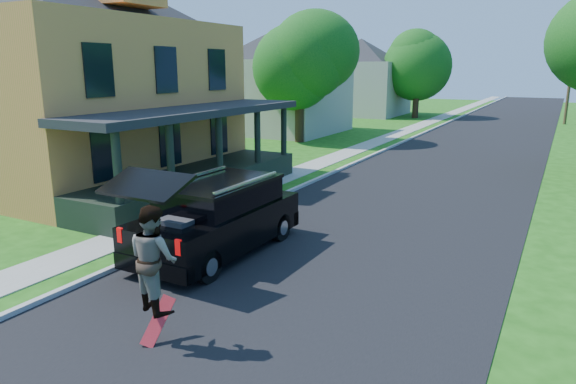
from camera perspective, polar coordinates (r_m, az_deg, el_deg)
The scene contains 14 objects.
ground at distance 10.46m, azimuth -0.67°, elevation -11.71°, with size 140.00×140.00×0.00m, color #1B5410.
street at distance 28.98m, azimuth 18.97°, elevation 4.01°, with size 8.00×120.00×0.02m, color black.
curb at distance 29.89m, azimuth 11.29°, elevation 4.76°, with size 0.15×120.00×0.12m, color #A7A7A2.
sidewalk at distance 30.37m, azimuth 8.49°, elevation 5.02°, with size 1.30×120.00×0.03m, color gray.
front_walk at distance 20.54m, azimuth -15.88°, elevation 0.53°, with size 6.50×1.20×0.03m, color gray.
main_house at distance 22.50m, azimuth -22.97°, elevation 13.73°, with size 15.56×15.56×10.10m.
neighbor_house_mid at distance 36.99m, azimuth -0.92°, elevation 13.20°, with size 12.78×12.78×8.30m.
neighbor_house_far at distance 51.54m, azimuth 8.06°, elevation 13.19°, with size 12.78×12.78×8.30m.
black_suv at distance 12.66m, azimuth -7.89°, elevation -2.80°, with size 2.03×5.19×2.42m.
skateboarder at distance 8.60m, azimuth -14.71°, elevation -7.14°, with size 1.03×0.90×1.77m.
skateboard at distance 9.10m, azimuth -14.22°, elevation -13.88°, with size 0.27×0.67×0.75m.
tree_left_mid at distance 31.70m, azimuth 1.27°, elevation 15.17°, with size 5.76×5.51×8.11m.
tree_left_far at distance 48.76m, azimuth 14.27°, elevation 14.35°, with size 6.81×6.92×8.61m.
utility_pole_far at distance 47.61m, azimuth 28.94°, elevation 11.72°, with size 1.44×0.25×8.24m.
Camera 1 is at (4.60, -8.26, 4.48)m, focal length 32.00 mm.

